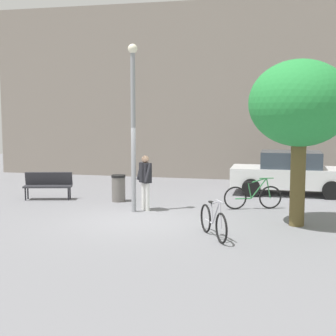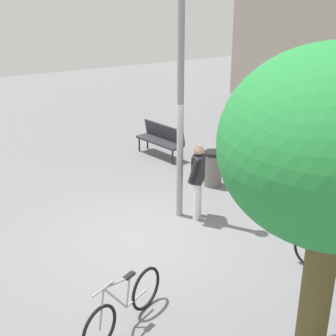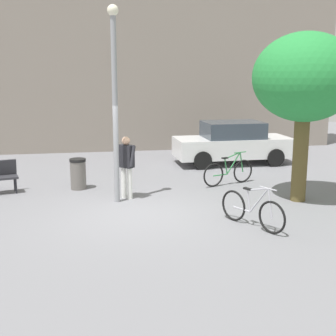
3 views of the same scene
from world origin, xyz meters
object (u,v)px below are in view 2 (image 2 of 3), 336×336
at_px(plaza_tree, 336,150).
at_px(trash_bin, 213,168).
at_px(person_by_lamppost, 198,177).
at_px(bicycle_silver, 124,306).
at_px(park_bench, 162,138).
at_px(lamppost, 181,89).

bearing_deg(plaza_tree, trash_bin, 158.71).
xyz_separation_m(person_by_lamppost, bicycle_silver, (2.50, -2.79, -0.58)).
height_order(park_bench, trash_bin, park_bench).
relative_size(park_bench, plaza_tree, 0.39).
bearing_deg(plaza_tree, lamppost, 171.47).
distance_m(person_by_lamppost, trash_bin, 1.86).
xyz_separation_m(lamppost, park_bench, (-3.48, 1.36, -2.26)).
bearing_deg(lamppost, park_bench, 158.67).
relative_size(person_by_lamppost, bicycle_silver, 1.03).
bearing_deg(bicycle_silver, lamppost, 137.96).
height_order(person_by_lamppost, trash_bin, person_by_lamppost).
bearing_deg(park_bench, trash_bin, 3.83).
bearing_deg(person_by_lamppost, bicycle_silver, -48.10).
bearing_deg(plaza_tree, park_bench, 165.85).
distance_m(bicycle_silver, trash_bin, 5.53).
distance_m(person_by_lamppost, plaza_tree, 5.04).
distance_m(plaza_tree, trash_bin, 6.72).
xyz_separation_m(lamppost, person_by_lamppost, (0.28, 0.28, -1.84)).
relative_size(person_by_lamppost, park_bench, 1.00).
bearing_deg(person_by_lamppost, lamppost, -134.21).
xyz_separation_m(person_by_lamppost, trash_bin, (-1.29, 1.24, -0.52)).
xyz_separation_m(lamppost, trash_bin, (-1.02, 1.52, -2.36)).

